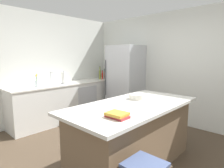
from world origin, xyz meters
The scene contains 15 objects.
ground_plane centered at (0.00, 0.00, 0.00)m, with size 7.20×7.20×0.00m, color #4C3D2D.
wall_rear centered at (0.00, 2.25, 1.30)m, with size 6.00×0.10×2.60m, color silver.
wall_left centered at (-2.45, 0.00, 1.30)m, with size 0.10×6.00×2.60m, color silver.
counter_run_left centered at (-2.09, 0.67, 0.46)m, with size 0.65×2.89×0.92m.
kitchen_island centered at (0.32, 0.14, 0.46)m, with size 1.02×2.08×0.91m.
refrigerator centered at (-1.22, 1.85, 0.93)m, with size 0.82×0.74×1.85m.
sink_faucet centered at (-2.14, 0.23, 1.08)m, with size 0.15×0.05×0.30m.
flower_vase centered at (-2.06, -0.15, 1.02)m, with size 0.08×0.08×0.28m.
paper_towel_roll centered at (-2.07, 0.53, 1.05)m, with size 0.14×0.14×0.31m.
wine_bottle centered at (-2.12, 2.00, 1.07)m, with size 0.07×0.07×0.39m.
syrup_bottle centered at (-2.03, 1.90, 1.04)m, with size 0.06×0.06×0.30m.
hot_sauce_bottle centered at (-2.05, 1.80, 1.02)m, with size 0.05×0.05×0.26m.
olive_oil_bottle centered at (-2.07, 1.72, 1.06)m, with size 0.06×0.06×0.37m.
cookbook_stack centered at (0.55, -0.46, 0.94)m, with size 0.26×0.20×0.06m.
mixing_bowl centered at (0.17, 0.43, 0.94)m, with size 0.25×0.25×0.08m.
Camera 1 is at (1.89, -1.96, 1.58)m, focal length 30.14 mm.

